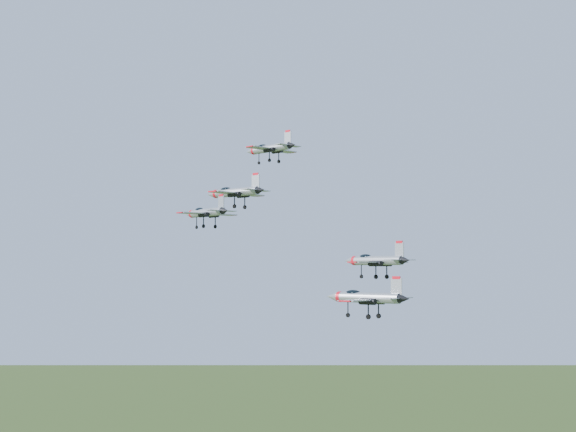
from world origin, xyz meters
The scene contains 5 objects.
jet_lead centered at (-15.69, 15.27, 144.64)m, with size 13.10×10.96×3.51m.
jet_left_high centered at (-13.91, 3.21, 135.58)m, with size 13.66×11.32×3.65m.
jet_right_high centered at (-5.46, -13.31, 130.91)m, with size 11.07×9.39×3.00m.
jet_left_low centered at (9.32, 10.16, 124.03)m, with size 13.85×11.69×3.73m.
jet_right_low centered at (22.72, -15.46, 119.30)m, with size 12.23×10.11×3.27m.
Camera 1 is at (72.96, -100.13, 123.04)m, focal length 50.00 mm.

